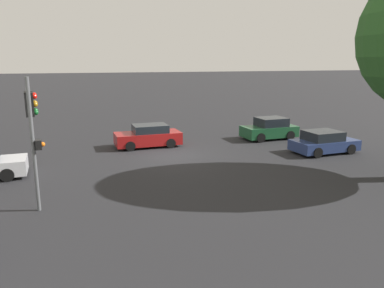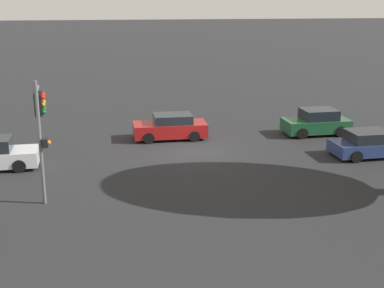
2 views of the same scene
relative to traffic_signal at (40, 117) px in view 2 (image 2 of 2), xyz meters
name	(u,v)px [view 2 (image 2 of 2)]	position (x,y,z in m)	size (l,w,h in m)	color
ground_plane	(190,150)	(-6.86, -6.27, -3.44)	(300.00, 300.00, 0.00)	black
traffic_signal	(40,117)	(0.00, 0.00, 0.00)	(0.68, 1.90, 4.99)	#515456
crossing_car_0	(171,127)	(-6.03, -8.70, -2.75)	(4.26, 2.01, 1.45)	maroon
crossing_car_1	(317,123)	(-14.82, -8.54, -2.73)	(3.97, 2.13, 1.53)	#194728
crossing_car_3	(369,144)	(-15.92, -3.84, -2.80)	(4.07, 2.22, 1.36)	navy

